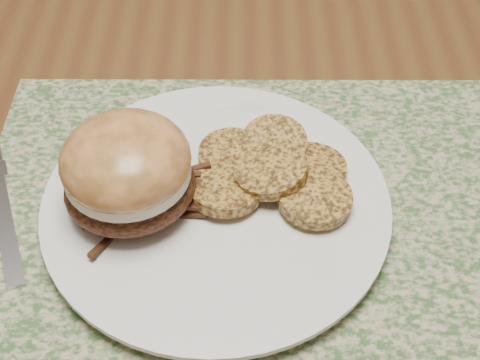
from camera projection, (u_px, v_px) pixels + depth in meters
name	position (u px, v px, depth m)	size (l,w,h in m)	color
dining_table	(205.00, 202.00, 0.66)	(1.50, 0.90, 0.75)	#573919
placemat	(252.00, 211.00, 0.54)	(0.45, 0.33, 0.00)	#38582D
dinner_plate	(216.00, 205.00, 0.53)	(0.26, 0.26, 0.02)	white
pork_sandwich	(127.00, 171.00, 0.50)	(0.13, 0.12, 0.08)	black
roasted_potatoes	(271.00, 171.00, 0.54)	(0.15, 0.13, 0.03)	#A97D31
fork	(2.00, 206.00, 0.54)	(0.07, 0.16, 0.00)	#B6B6BE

